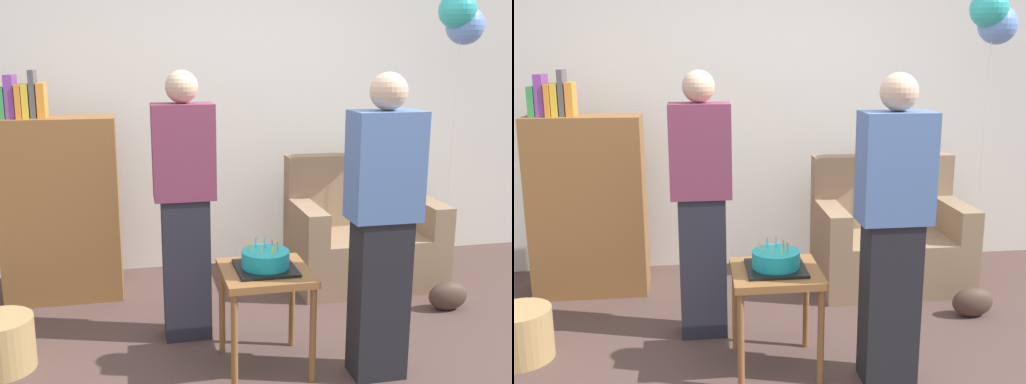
% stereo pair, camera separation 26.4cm
% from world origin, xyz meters
% --- Properties ---
extents(wall_back, '(6.00, 0.10, 2.70)m').
position_xyz_m(wall_back, '(0.00, 2.05, 1.35)').
color(wall_back, silver).
rests_on(wall_back, ground_plane).
extents(couch, '(1.10, 0.70, 0.96)m').
position_xyz_m(couch, '(0.86, 1.40, 0.34)').
color(couch, '#8C7054').
rests_on(couch, ground_plane).
extents(bookshelf, '(0.80, 0.36, 1.62)m').
position_xyz_m(bookshelf, '(-1.36, 1.51, 0.68)').
color(bookshelf, brown).
rests_on(bookshelf, ground_plane).
extents(side_table, '(0.48, 0.48, 0.57)m').
position_xyz_m(side_table, '(-0.16, 0.24, 0.49)').
color(side_table, brown).
rests_on(side_table, ground_plane).
extents(birthday_cake, '(0.32, 0.32, 0.17)m').
position_xyz_m(birthday_cake, '(-0.16, 0.24, 0.62)').
color(birthday_cake, black).
rests_on(birthday_cake, side_table).
extents(person_blowing_candles, '(0.36, 0.22, 1.63)m').
position_xyz_m(person_blowing_candles, '(-0.55, 0.71, 0.83)').
color(person_blowing_candles, '#23232D').
rests_on(person_blowing_candles, ground_plane).
extents(person_holding_cake, '(0.36, 0.22, 1.63)m').
position_xyz_m(person_holding_cake, '(0.41, 0.03, 0.83)').
color(person_holding_cake, black).
rests_on(person_holding_cake, ground_plane).
extents(wicker_basket, '(0.36, 0.36, 0.30)m').
position_xyz_m(wicker_basket, '(-1.60, 0.51, 0.15)').
color(wicker_basket, '#A88451').
rests_on(wicker_basket, ground_plane).
extents(handbag, '(0.28, 0.14, 0.20)m').
position_xyz_m(handbag, '(1.23, 0.73, 0.10)').
color(handbag, '#473328').
rests_on(handbag, ground_plane).
extents(balloon_bunch, '(0.36, 0.31, 2.16)m').
position_xyz_m(balloon_bunch, '(1.51, 1.29, 1.97)').
color(balloon_bunch, silver).
rests_on(balloon_bunch, ground_plane).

